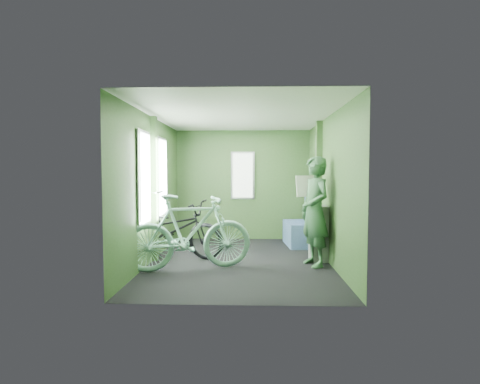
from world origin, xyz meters
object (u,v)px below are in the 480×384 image
(passenger, at_px, (315,211))
(waste_box, at_px, (318,233))
(bicycle_mint, at_px, (189,270))
(bicycle_black, at_px, (173,257))
(bench_seat, at_px, (301,231))

(passenger, xyz_separation_m, waste_box, (0.12, 0.33, -0.39))
(bicycle_mint, distance_m, passenger, 2.06)
(bicycle_black, relative_size, bicycle_mint, 0.98)
(passenger, height_order, waste_box, passenger)
(waste_box, distance_m, bench_seat, 1.27)
(waste_box, bearing_deg, bicycle_mint, -161.04)
(bicycle_black, bearing_deg, bicycle_mint, -136.32)
(bicycle_black, distance_m, bench_seat, 2.54)
(bicycle_black, distance_m, passenger, 2.46)
(passenger, height_order, bench_seat, passenger)
(bicycle_mint, distance_m, waste_box, 2.13)
(bicycle_black, bearing_deg, passenger, -84.50)
(bicycle_mint, bearing_deg, passenger, -96.64)
(bicycle_black, xyz_separation_m, bicycle_mint, (0.41, -0.83, 0.00))
(bicycle_black, distance_m, bicycle_mint, 0.92)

